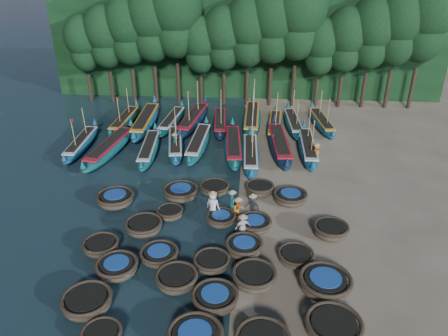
# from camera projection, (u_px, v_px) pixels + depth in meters

# --- Properties ---
(ground) EXTENTS (120.00, 120.00, 0.00)m
(ground) POSITION_uv_depth(u_px,v_px,m) (238.00, 212.00, 26.77)
(ground) COLOR gray
(ground) RESTS_ON ground
(foliage_wall) EXTENTS (40.00, 3.00, 10.00)m
(foliage_wall) POSITION_uv_depth(u_px,v_px,m) (247.00, 47.00, 45.26)
(foliage_wall) COLOR black
(foliage_wall) RESTS_ON ground
(coracle_0) EXTENTS (2.40, 2.40, 0.78)m
(coracle_0) POSITION_uv_depth(u_px,v_px,m) (87.00, 302.00, 19.52)
(coracle_0) COLOR #4E4331
(coracle_0) RESTS_ON ground
(coracle_1) EXTENTS (1.75, 1.75, 0.65)m
(coracle_1) POSITION_uv_depth(u_px,v_px,m) (102.00, 336.00, 17.93)
(coracle_1) COLOR #4E4331
(coracle_1) RESTS_ON ground
(coracle_4) EXTENTS (3.01, 3.01, 0.83)m
(coracle_4) POSITION_uv_depth(u_px,v_px,m) (333.00, 327.00, 18.19)
(coracle_4) COLOR #4E4331
(coracle_4) RESTS_ON ground
(coracle_5) EXTENTS (2.57, 2.57, 0.74)m
(coracle_5) POSITION_uv_depth(u_px,v_px,m) (117.00, 267.00, 21.62)
(coracle_5) COLOR #4E4331
(coracle_5) RESTS_ON ground
(coracle_6) EXTENTS (2.27, 2.27, 0.77)m
(coracle_6) POSITION_uv_depth(u_px,v_px,m) (177.00, 279.00, 20.84)
(coracle_6) COLOR #4E4331
(coracle_6) RESTS_ON ground
(coracle_7) EXTENTS (2.64, 2.64, 0.73)m
(coracle_7) POSITION_uv_depth(u_px,v_px,m) (215.00, 298.00, 19.75)
(coracle_7) COLOR #4E4331
(coracle_7) RESTS_ON ground
(coracle_8) EXTENTS (2.63, 2.63, 0.82)m
(coracle_8) POSITION_uv_depth(u_px,v_px,m) (254.00, 277.00, 20.92)
(coracle_8) COLOR #4E4331
(coracle_8) RESTS_ON ground
(coracle_9) EXTENTS (2.68, 2.68, 0.85)m
(coracle_9) POSITION_uv_depth(u_px,v_px,m) (325.00, 283.00, 20.53)
(coracle_9) COLOR #4E4331
(coracle_9) RESTS_ON ground
(coracle_10) EXTENTS (1.97, 1.97, 0.68)m
(coracle_10) POSITION_uv_depth(u_px,v_px,m) (101.00, 246.00, 23.20)
(coracle_10) COLOR #4E4331
(coracle_10) RESTS_ON ground
(coracle_11) EXTENTS (2.35, 2.35, 0.69)m
(coracle_11) POSITION_uv_depth(u_px,v_px,m) (159.00, 255.00, 22.52)
(coracle_11) COLOR #4E4331
(coracle_11) RESTS_ON ground
(coracle_12) EXTENTS (2.16, 2.16, 0.71)m
(coracle_12) POSITION_uv_depth(u_px,v_px,m) (212.00, 262.00, 21.99)
(coracle_12) COLOR #4E4331
(coracle_12) RESTS_ON ground
(coracle_13) EXTENTS (2.09, 2.09, 0.78)m
(coracle_13) POSITION_uv_depth(u_px,v_px,m) (244.00, 247.00, 23.01)
(coracle_13) COLOR #4E4331
(coracle_13) RESTS_ON ground
(coracle_14) EXTENTS (1.94, 1.94, 0.63)m
(coracle_14) POSITION_uv_depth(u_px,v_px,m) (296.00, 256.00, 22.46)
(coracle_14) COLOR #4E4331
(coracle_14) RESTS_ON ground
(coracle_15) EXTENTS (2.58, 2.58, 0.75)m
(coracle_15) POSITION_uv_depth(u_px,v_px,m) (144.00, 226.00, 24.74)
(coracle_15) COLOR #4E4331
(coracle_15) RESTS_ON ground
(coracle_16) EXTENTS (1.74, 1.74, 0.64)m
(coracle_16) POSITION_uv_depth(u_px,v_px,m) (170.00, 213.00, 26.07)
(coracle_16) COLOR #4E4331
(coracle_16) RESTS_ON ground
(coracle_17) EXTENTS (2.07, 2.07, 0.68)m
(coracle_17) POSITION_uv_depth(u_px,v_px,m) (221.00, 218.00, 25.49)
(coracle_17) COLOR #4E4331
(coracle_17) RESTS_ON ground
(coracle_18) EXTENTS (2.43, 2.43, 0.73)m
(coracle_18) POSITION_uv_depth(u_px,v_px,m) (254.00, 224.00, 24.93)
(coracle_18) COLOR #4E4331
(coracle_18) RESTS_ON ground
(coracle_19) EXTENTS (2.20, 2.20, 0.78)m
(coracle_19) POSITION_uv_depth(u_px,v_px,m) (331.00, 230.00, 24.37)
(coracle_19) COLOR #4E4331
(coracle_19) RESTS_ON ground
(coracle_20) EXTENTS (2.39, 2.39, 0.79)m
(coracle_20) POSITION_uv_depth(u_px,v_px,m) (115.00, 199.00, 27.32)
(coracle_20) COLOR #4E4331
(coracle_20) RESTS_ON ground
(coracle_21) EXTENTS (2.37, 2.37, 0.82)m
(coracle_21) POSITION_uv_depth(u_px,v_px,m) (181.00, 192.00, 27.99)
(coracle_21) COLOR #4E4331
(coracle_21) RESTS_ON ground
(coracle_22) EXTENTS (1.99, 1.99, 0.69)m
(coracle_22) POSITION_uv_depth(u_px,v_px,m) (215.00, 188.00, 28.62)
(coracle_22) COLOR #4E4331
(coracle_22) RESTS_ON ground
(coracle_23) EXTENTS (1.93, 1.93, 0.77)m
(coracle_23) POSITION_uv_depth(u_px,v_px,m) (260.00, 189.00, 28.44)
(coracle_23) COLOR #4E4331
(coracle_23) RESTS_ON ground
(coracle_24) EXTENTS (2.29, 2.29, 0.77)m
(coracle_24) POSITION_uv_depth(u_px,v_px,m) (290.00, 197.00, 27.52)
(coracle_24) COLOR #4E4331
(coracle_24) RESTS_ON ground
(long_boat_0) EXTENTS (1.37, 7.37, 3.13)m
(long_boat_0) POSITION_uv_depth(u_px,v_px,m) (81.00, 144.00, 34.66)
(long_boat_0) COLOR navy
(long_boat_0) RESTS_ON ground
(long_boat_1) EXTENTS (2.80, 8.44, 1.50)m
(long_boat_1) POSITION_uv_depth(u_px,v_px,m) (110.00, 148.00, 33.78)
(long_boat_1) COLOR #0F5958
(long_boat_1) RESTS_ON ground
(long_boat_2) EXTENTS (1.83, 7.54, 1.33)m
(long_boat_2) POSITION_uv_depth(u_px,v_px,m) (149.00, 149.00, 33.77)
(long_boat_2) COLOR #0F5958
(long_boat_2) RESTS_ON ground
(long_boat_3) EXTENTS (2.56, 7.41, 3.19)m
(long_boat_3) POSITION_uv_depth(u_px,v_px,m) (175.00, 144.00, 34.58)
(long_boat_3) COLOR navy
(long_boat_3) RESTS_ON ground
(long_boat_4) EXTENTS (1.86, 8.08, 1.42)m
(long_boat_4) POSITION_uv_depth(u_px,v_px,m) (199.00, 143.00, 34.68)
(long_boat_4) COLOR #0F5958
(long_boat_4) RESTS_ON ground
(long_boat_5) EXTENTS (2.04, 8.33, 1.47)m
(long_boat_5) POSITION_uv_depth(u_px,v_px,m) (233.00, 146.00, 34.10)
(long_boat_5) COLOR #0F5958
(long_boat_5) RESTS_ON ground
(long_boat_6) EXTENTS (1.56, 7.82, 3.32)m
(long_boat_6) POSITION_uv_depth(u_px,v_px,m) (250.00, 154.00, 32.83)
(long_boat_6) COLOR navy
(long_boat_6) RESTS_ON ground
(long_boat_7) EXTENTS (2.19, 8.78, 1.55)m
(long_boat_7) POSITION_uv_depth(u_px,v_px,m) (279.00, 144.00, 34.28)
(long_boat_7) COLOR #0D1C31
(long_boat_7) RESTS_ON ground
(long_boat_8) EXTENTS (1.45, 7.98, 3.39)m
(long_boat_8) POSITION_uv_depth(u_px,v_px,m) (308.00, 148.00, 33.88)
(long_boat_8) COLOR navy
(long_boat_8) RESTS_ON ground
(long_boat_9) EXTENTS (1.73, 7.54, 3.21)m
(long_boat_9) POSITION_uv_depth(u_px,v_px,m) (125.00, 121.00, 39.03)
(long_boat_9) COLOR #0F5958
(long_boat_9) RESTS_ON ground
(long_boat_10) EXTENTS (1.73, 9.17, 1.61)m
(long_boat_10) POSITION_uv_depth(u_px,v_px,m) (146.00, 121.00, 38.65)
(long_boat_10) COLOR navy
(long_boat_10) RESTS_ON ground
(long_boat_11) EXTENTS (2.05, 7.32, 1.30)m
(long_boat_11) POSITION_uv_depth(u_px,v_px,m) (172.00, 121.00, 39.07)
(long_boat_11) COLOR #0F5958
(long_boat_11) RESTS_ON ground
(long_boat_12) EXTENTS (2.79, 8.81, 3.78)m
(long_boat_12) POSITION_uv_depth(u_px,v_px,m) (193.00, 120.00, 39.04)
(long_boat_12) COLOR #0D1C31
(long_boat_12) RESTS_ON ground
(long_boat_13) EXTENTS (1.81, 7.49, 3.19)m
(long_boat_13) POSITION_uv_depth(u_px,v_px,m) (220.00, 123.00, 38.66)
(long_boat_13) COLOR #0D1C31
(long_boat_13) RESTS_ON ground
(long_boat_14) EXTENTS (1.79, 9.22, 3.92)m
(long_boat_14) POSITION_uv_depth(u_px,v_px,m) (252.00, 119.00, 39.14)
(long_boat_14) COLOR #0F5958
(long_boat_14) RESTS_ON ground
(long_boat_15) EXTENTS (1.85, 7.56, 3.22)m
(long_boat_15) POSITION_uv_depth(u_px,v_px,m) (275.00, 126.00, 37.98)
(long_boat_15) COLOR navy
(long_boat_15) RESTS_ON ground
(long_boat_16) EXTENTS (1.81, 7.47, 3.18)m
(long_boat_16) POSITION_uv_depth(u_px,v_px,m) (293.00, 123.00, 38.51)
(long_boat_16) COLOR #0F5958
(long_boat_16) RESTS_ON ground
(long_boat_17) EXTENTS (2.25, 7.24, 3.10)m
(long_boat_17) POSITION_uv_depth(u_px,v_px,m) (321.00, 122.00, 38.76)
(long_boat_17) COLOR navy
(long_boat_17) RESTS_ON ground
(fisherman_0) EXTENTS (1.03, 0.87, 1.99)m
(fisherman_0) POSITION_uv_depth(u_px,v_px,m) (213.00, 205.00, 25.78)
(fisherman_0) COLOR silver
(fisherman_0) RESTS_ON ground
(fisherman_1) EXTENTS (0.58, 0.70, 1.85)m
(fisherman_1) POSITION_uv_depth(u_px,v_px,m) (232.00, 202.00, 26.10)
(fisherman_1) COLOR #175F62
(fisherman_1) RESTS_ON ground
(fisherman_2) EXTENTS (0.93, 0.88, 1.71)m
(fisherman_2) POSITION_uv_depth(u_px,v_px,m) (238.00, 209.00, 25.61)
(fisherman_2) COLOR #BC6419
(fisherman_2) RESTS_ON ground
(fisherman_3) EXTENTS (1.12, 0.95, 1.70)m
(fisherman_3) POSITION_uv_depth(u_px,v_px,m) (253.00, 205.00, 26.00)
(fisherman_3) COLOR black
(fisherman_3) RESTS_ON ground
(fisherman_4) EXTENTS (0.96, 0.68, 1.72)m
(fisherman_4) POSITION_uv_depth(u_px,v_px,m) (243.00, 226.00, 24.01)
(fisherman_4) COLOR silver
(fisherman_4) RESTS_ON ground
(fisherman_5) EXTENTS (0.52, 1.45, 1.76)m
(fisherman_5) POSITION_uv_depth(u_px,v_px,m) (175.00, 143.00, 34.05)
(fisherman_5) COLOR #175F62
(fisherman_5) RESTS_ON ground
(fisherman_6) EXTENTS (0.55, 0.78, 1.72)m
(fisherman_6) POSITION_uv_depth(u_px,v_px,m) (316.00, 153.00, 32.39)
(fisherman_6) COLOR #BC6419
(fisherman_6) RESTS_ON ground
(tree_0) EXTENTS (3.68, 3.68, 8.68)m
(tree_0) POSITION_uv_depth(u_px,v_px,m) (83.00, 43.00, 42.68)
(tree_0) COLOR black
(tree_0) RESTS_ON ground
(tree_1) EXTENTS (4.09, 4.09, 9.65)m
(tree_1) POSITION_uv_depth(u_px,v_px,m) (106.00, 36.00, 42.23)
(tree_1) COLOR black
(tree_1) RESTS_ON ground
(tree_2) EXTENTS (4.51, 4.51, 10.63)m
(tree_2) POSITION_uv_depth(u_px,v_px,m) (128.00, 29.00, 41.78)
(tree_2) COLOR black
(tree_2) RESTS_ON ground
(tree_3) EXTENTS (4.92, 4.92, 11.60)m
(tree_3) POSITION_uv_depth(u_px,v_px,m) (151.00, 22.00, 41.33)
(tree_3) COLOR black
(tree_3) RESTS_ON ground
(tree_4) EXTENTS (5.34, 5.34, 12.58)m
(tree_4) POSITION_uv_depth(u_px,v_px,m) (175.00, 15.00, 40.88)
(tree_4) COLOR black
(tree_4) RESTS_ON ground
(tree_5) EXTENTS (3.68, 3.68, 8.68)m
(tree_5) POSITION_uv_depth(u_px,v_px,m) (200.00, 44.00, 41.99)
(tree_5) COLOR black
(tree_5) RESTS_ON ground
(tree_6) EXTENTS (4.09, 4.09, 9.65)m
(tree_6) POSITION_uv_depth(u_px,v_px,m) (224.00, 37.00, 41.54)
(tree_6) COLOR black
(tree_6) RESTS_ON ground
(tree_7) EXTENTS (4.51, 4.51, 10.63)m
(tree_7) POSITION_uv_depth(u_px,v_px,m) (248.00, 30.00, 41.09)
(tree_7) COLOR black
(tree_7) RESTS_ON ground
(tree_8) EXTENTS (4.92, 4.92, 11.60)m
(tree_8) POSITION_uv_depth(u_px,v_px,m) (273.00, 23.00, 40.64)
(tree_8) COLOR black
(tree_8) RESTS_ON ground
(tree_9) EXTENTS (5.34, 5.34, 12.58)m
(tree_9) POSITION_uv_depth(u_px,v_px,m) (298.00, 16.00, 40.19)
(tree_9) COLOR black
(tree_9) RESTS_ON ground
(tree_10) EXTENTS (3.68, 3.68, 8.68)m
(tree_10) POSITION_uv_depth(u_px,v_px,m) (321.00, 46.00, 41.30)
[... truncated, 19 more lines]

